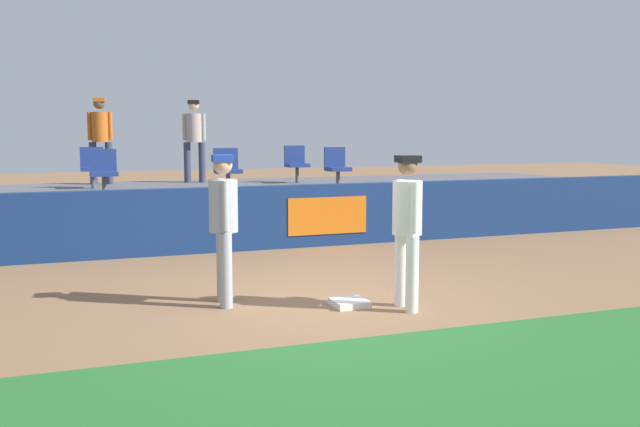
{
  "coord_description": "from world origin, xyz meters",
  "views": [
    {
      "loc": [
        -2.95,
        -7.66,
        2.06
      ],
      "look_at": [
        0.21,
        0.82,
        1.0
      ],
      "focal_mm": 39.27,
      "sensor_mm": 36.0,
      "label": 1
    }
  ],
  "objects_px": {
    "player_fielder_home": "(407,221)",
    "seat_back_right": "(296,162)",
    "seat_back_left": "(92,165)",
    "seat_front_right": "(337,165)",
    "spectator_capped": "(194,135)",
    "seat_front_left": "(104,170)",
    "seat_front_center": "(227,167)",
    "spectator_hooded": "(100,134)",
    "first_base": "(349,303)",
    "player_runner_visitor": "(223,219)"
  },
  "relations": [
    {
      "from": "spectator_capped",
      "to": "seat_front_right",
      "type": "bearing_deg",
      "value": 145.44
    },
    {
      "from": "player_runner_visitor",
      "to": "first_base",
      "type": "bearing_deg",
      "value": 72.47
    },
    {
      "from": "player_runner_visitor",
      "to": "seat_back_left",
      "type": "xyz_separation_m",
      "value": [
        -1.16,
        6.92,
        0.34
      ]
    },
    {
      "from": "spectator_hooded",
      "to": "spectator_capped",
      "type": "xyz_separation_m",
      "value": [
        2.03,
        -0.17,
        -0.01
      ]
    },
    {
      "from": "first_base",
      "to": "spectator_hooded",
      "type": "relative_size",
      "value": 0.21
    },
    {
      "from": "spectator_capped",
      "to": "spectator_hooded",
      "type": "bearing_deg",
      "value": 9.65
    },
    {
      "from": "seat_back_left",
      "to": "seat_front_center",
      "type": "xyz_separation_m",
      "value": [
        2.39,
        -1.8,
        0.0
      ]
    },
    {
      "from": "first_base",
      "to": "player_runner_visitor",
      "type": "distance_m",
      "value": 1.8
    },
    {
      "from": "spectator_capped",
      "to": "seat_front_left",
      "type": "bearing_deg",
      "value": 66.19
    },
    {
      "from": "seat_front_right",
      "to": "spectator_hooded",
      "type": "height_order",
      "value": "spectator_hooded"
    },
    {
      "from": "seat_front_center",
      "to": "seat_back_right",
      "type": "bearing_deg",
      "value": 42.02
    },
    {
      "from": "seat_back_left",
      "to": "seat_front_left",
      "type": "height_order",
      "value": "same"
    },
    {
      "from": "first_base",
      "to": "player_fielder_home",
      "type": "relative_size",
      "value": 0.22
    },
    {
      "from": "player_runner_visitor",
      "to": "spectator_capped",
      "type": "relative_size",
      "value": 0.96
    },
    {
      "from": "seat_back_right",
      "to": "spectator_capped",
      "type": "height_order",
      "value": "spectator_capped"
    },
    {
      "from": "first_base",
      "to": "seat_front_center",
      "type": "bearing_deg",
      "value": 91.39
    },
    {
      "from": "seat_back_right",
      "to": "spectator_hooded",
      "type": "height_order",
      "value": "spectator_hooded"
    },
    {
      "from": "seat_back_left",
      "to": "spectator_capped",
      "type": "xyz_separation_m",
      "value": [
        2.26,
        0.94,
        0.6
      ]
    },
    {
      "from": "seat_back_right",
      "to": "spectator_hooded",
      "type": "relative_size",
      "value": 0.45
    },
    {
      "from": "player_runner_visitor",
      "to": "seat_front_right",
      "type": "distance_m",
      "value": 6.21
    },
    {
      "from": "seat_front_center",
      "to": "first_base",
      "type": "bearing_deg",
      "value": -88.61
    },
    {
      "from": "first_base",
      "to": "seat_front_right",
      "type": "xyz_separation_m",
      "value": [
        2.13,
        5.73,
        1.34
      ]
    },
    {
      "from": "seat_front_center",
      "to": "spectator_capped",
      "type": "distance_m",
      "value": 2.81
    },
    {
      "from": "seat_front_right",
      "to": "spectator_hooded",
      "type": "distance_m",
      "value": 5.33
    },
    {
      "from": "seat_back_right",
      "to": "seat_front_center",
      "type": "xyz_separation_m",
      "value": [
        -2.0,
        -1.8,
        -0.0
      ]
    },
    {
      "from": "seat_back_right",
      "to": "spectator_capped",
      "type": "distance_m",
      "value": 2.4
    },
    {
      "from": "spectator_hooded",
      "to": "seat_back_left",
      "type": "bearing_deg",
      "value": 86.29
    },
    {
      "from": "seat_back_left",
      "to": "spectator_hooded",
      "type": "distance_m",
      "value": 1.29
    },
    {
      "from": "seat_back_left",
      "to": "seat_back_right",
      "type": "xyz_separation_m",
      "value": [
        4.39,
        0.0,
        0.0
      ]
    },
    {
      "from": "seat_front_left",
      "to": "seat_front_right",
      "type": "bearing_deg",
      "value": -0.01
    },
    {
      "from": "first_base",
      "to": "seat_front_left",
      "type": "bearing_deg",
      "value": 112.86
    },
    {
      "from": "seat_front_center",
      "to": "spectator_capped",
      "type": "height_order",
      "value": "spectator_capped"
    },
    {
      "from": "player_fielder_home",
      "to": "player_runner_visitor",
      "type": "bearing_deg",
      "value": -112.14
    },
    {
      "from": "player_runner_visitor",
      "to": "seat_back_right",
      "type": "bearing_deg",
      "value": 161.36
    },
    {
      "from": "seat_front_right",
      "to": "spectator_capped",
      "type": "height_order",
      "value": "spectator_capped"
    },
    {
      "from": "player_fielder_home",
      "to": "spectator_hooded",
      "type": "xyz_separation_m",
      "value": [
        -2.87,
        8.96,
        0.96
      ]
    },
    {
      "from": "player_runner_visitor",
      "to": "spectator_hooded",
      "type": "distance_m",
      "value": 8.14
    },
    {
      "from": "seat_front_center",
      "to": "seat_front_right",
      "type": "distance_m",
      "value": 2.27
    },
    {
      "from": "spectator_hooded",
      "to": "seat_front_center",
      "type": "bearing_deg",
      "value": 134.8
    },
    {
      "from": "player_fielder_home",
      "to": "spectator_capped",
      "type": "height_order",
      "value": "spectator_capped"
    },
    {
      "from": "seat_front_left",
      "to": "spectator_hooded",
      "type": "xyz_separation_m",
      "value": [
        0.12,
        2.91,
        0.62
      ]
    },
    {
      "from": "seat_front_left",
      "to": "player_fielder_home",
      "type": "bearing_deg",
      "value": -63.69
    },
    {
      "from": "first_base",
      "to": "spectator_hooded",
      "type": "distance_m",
      "value": 9.15
    },
    {
      "from": "player_fielder_home",
      "to": "seat_back_right",
      "type": "xyz_separation_m",
      "value": [
        1.28,
        7.85,
        0.34
      ]
    },
    {
      "from": "seat_back_right",
      "to": "seat_front_center",
      "type": "distance_m",
      "value": 2.69
    },
    {
      "from": "first_base",
      "to": "seat_front_right",
      "type": "height_order",
      "value": "seat_front_right"
    },
    {
      "from": "seat_back_left",
      "to": "seat_front_center",
      "type": "bearing_deg",
      "value": -37.0
    },
    {
      "from": "first_base",
      "to": "seat_back_right",
      "type": "distance_m",
      "value": 7.87
    },
    {
      "from": "seat_back_left",
      "to": "player_runner_visitor",
      "type": "bearing_deg",
      "value": -80.48
    },
    {
      "from": "player_fielder_home",
      "to": "player_runner_visitor",
      "type": "relative_size",
      "value": 1.0
    }
  ]
}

